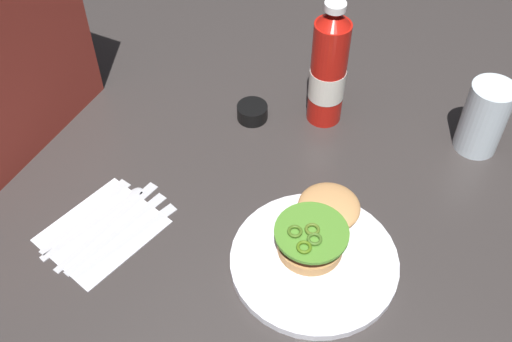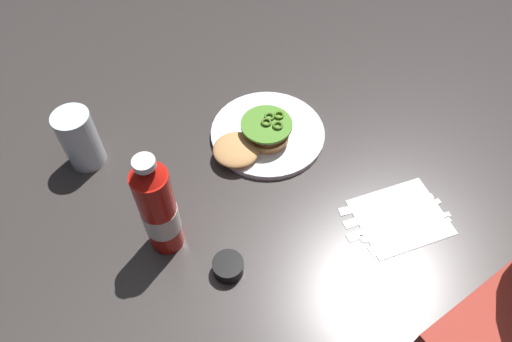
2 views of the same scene
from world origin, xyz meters
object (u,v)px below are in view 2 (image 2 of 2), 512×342
object	(u,v)px
steak_knife	(379,202)
fork_utensil	(404,237)
ketchup_bottle	(159,209)
butter_knife	(389,221)
condiment_cup	(228,267)
table_knife	(384,211)
burger_sandwich	(255,137)
napkin	(400,217)
dinner_plate	(268,133)
spoon_utensil	(393,228)
water_glass	(80,139)

from	to	relation	value
steak_knife	fork_utensil	world-z (taller)	same
fork_utensil	ketchup_bottle	bearing A→B (deg)	-33.92
butter_knife	fork_utensil	distance (m)	0.04
condiment_cup	table_knife	size ratio (longest dim) A/B	0.29
ketchup_bottle	condiment_cup	bearing A→B (deg)	117.83
table_knife	fork_utensil	xyz separation A→B (m)	(0.01, 0.07, 0.00)
burger_sandwich	fork_utensil	world-z (taller)	burger_sandwich
ketchup_bottle	napkin	world-z (taller)	ketchup_bottle
burger_sandwich	ketchup_bottle	xyz separation A→B (m)	(0.27, 0.10, 0.08)
burger_sandwich	napkin	size ratio (longest dim) A/B	1.08
napkin	dinner_plate	bearing A→B (deg)	-74.09
burger_sandwich	butter_knife	xyz separation A→B (m)	(-0.11, 0.31, -0.03)
ketchup_bottle	condiment_cup	size ratio (longest dim) A/B	4.28
burger_sandwich	napkin	xyz separation A→B (m)	(-0.14, 0.32, -0.03)
fork_utensil	spoon_utensil	bearing A→B (deg)	-79.53
water_glass	steak_knife	world-z (taller)	water_glass
water_glass	butter_knife	bearing A→B (deg)	131.58
condiment_cup	spoon_utensil	world-z (taller)	condiment_cup
dinner_plate	ketchup_bottle	bearing A→B (deg)	19.59
butter_knife	dinner_plate	bearing A→B (deg)	-78.30
water_glass	condiment_cup	distance (m)	0.42
condiment_cup	table_knife	world-z (taller)	condiment_cup
dinner_plate	table_knife	world-z (taller)	dinner_plate
water_glass	fork_utensil	xyz separation A→B (m)	(-0.43, 0.53, -0.06)
table_knife	steak_knife	bearing A→B (deg)	-106.28
burger_sandwich	spoon_utensil	distance (m)	0.34
steak_knife	table_knife	bearing A→B (deg)	73.72
dinner_plate	steak_knife	xyz separation A→B (m)	(-0.08, 0.28, -0.00)
burger_sandwich	table_knife	distance (m)	0.31
dinner_plate	fork_utensil	xyz separation A→B (m)	(-0.06, 0.37, -0.00)
steak_knife	table_knife	xyz separation A→B (m)	(0.01, 0.02, -0.00)
dinner_plate	burger_sandwich	size ratio (longest dim) A/B	1.38
dinner_plate	steak_knife	world-z (taller)	dinner_plate
condiment_cup	butter_knife	distance (m)	0.33
napkin	fork_utensil	distance (m)	0.05
ketchup_bottle	table_knife	bearing A→B (deg)	153.99
burger_sandwich	condiment_cup	distance (m)	0.30
dinner_plate	table_knife	distance (m)	0.31
ketchup_bottle	spoon_utensil	xyz separation A→B (m)	(-0.38, 0.23, -0.11)
condiment_cup	fork_utensil	bearing A→B (deg)	156.80
burger_sandwich	steak_knife	xyz separation A→B (m)	(-0.12, 0.27, -0.03)
ketchup_bottle	fork_utensil	xyz separation A→B (m)	(-0.38, 0.26, -0.11)
burger_sandwich	table_knife	world-z (taller)	burger_sandwich
water_glass	napkin	world-z (taller)	water_glass
dinner_plate	ketchup_bottle	xyz separation A→B (m)	(0.32, 0.11, 0.10)
napkin	table_knife	bearing A→B (deg)	-53.82
napkin	table_knife	size ratio (longest dim) A/B	0.86
condiment_cup	table_knife	bearing A→B (deg)	167.85
dinner_plate	ketchup_bottle	world-z (taller)	ketchup_bottle
burger_sandwich	water_glass	bearing A→B (deg)	-28.76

